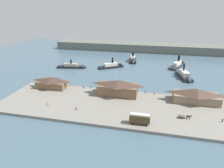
# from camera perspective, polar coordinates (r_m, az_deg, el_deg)

# --- Properties ---
(ground_plane) EXTENTS (320.00, 320.00, 0.00)m
(ground_plane) POSITION_cam_1_polar(r_m,az_deg,el_deg) (114.99, 2.28, -1.52)
(ground_plane) COLOR #476070
(quay_promenade) EXTENTS (110.00, 36.00, 1.20)m
(quay_promenade) POSITION_cam_1_polar(r_m,az_deg,el_deg) (95.27, -0.19, -6.27)
(quay_promenade) COLOR gray
(quay_promenade) RESTS_ON ground
(seawall_edge) EXTENTS (110.00, 0.80, 1.00)m
(seawall_edge) POSITION_cam_1_polar(r_m,az_deg,el_deg) (111.54, 1.94, -1.99)
(seawall_edge) COLOR #666159
(seawall_edge) RESTS_ON ground
(ferry_shed_customs_shed) EXTENTS (17.04, 8.51, 6.34)m
(ferry_shed_customs_shed) POSITION_cam_1_polar(r_m,az_deg,el_deg) (118.11, -17.02, 0.46)
(ferry_shed_customs_shed) COLOR brown
(ferry_shed_customs_shed) RESTS_ON quay_promenade
(ferry_shed_west_terminal) EXTENTS (21.04, 10.05, 7.90)m
(ferry_shed_west_terminal) POSITION_cam_1_polar(r_m,az_deg,el_deg) (103.84, 1.71, -1.02)
(ferry_shed_west_terminal) COLOR brown
(ferry_shed_west_terminal) RESTS_ON quay_promenade
(ferry_shed_east_terminal) EXTENTS (21.95, 9.53, 6.82)m
(ferry_shed_east_terminal) POSITION_cam_1_polar(r_m,az_deg,el_deg) (104.49, 23.21, -3.05)
(ferry_shed_east_terminal) COLOR #847056
(ferry_shed_east_terminal) RESTS_ON quay_promenade
(street_tram) EXTENTS (8.09, 2.87, 4.36)m
(street_tram) POSITION_cam_1_polar(r_m,az_deg,el_deg) (80.12, 8.06, -9.77)
(street_tram) COLOR #4C381E
(street_tram) RESTS_ON quay_promenade
(horse_cart) EXTENTS (5.42, 1.55, 1.87)m
(horse_cart) POSITION_cam_1_polar(r_m,az_deg,el_deg) (88.99, 20.25, -8.79)
(horse_cart) COLOR brown
(horse_cart) RESTS_ON quay_promenade
(pedestrian_near_cart) EXTENTS (0.41, 0.41, 1.65)m
(pedestrian_near_cart) POSITION_cam_1_polar(r_m,az_deg,el_deg) (93.02, 29.40, -9.14)
(pedestrian_near_cart) COLOR #232328
(pedestrian_near_cart) RESTS_ON quay_promenade
(pedestrian_by_tram) EXTENTS (0.40, 0.40, 1.62)m
(pedestrian_by_tram) POSITION_cam_1_polar(r_m,az_deg,el_deg) (91.55, -10.35, -6.95)
(pedestrian_by_tram) COLOR #232328
(pedestrian_by_tram) RESTS_ON quay_promenade
(pedestrian_near_east_shed) EXTENTS (0.38, 0.38, 1.52)m
(pedestrian_near_east_shed) POSITION_cam_1_polar(r_m,az_deg,el_deg) (98.55, -18.07, -5.59)
(pedestrian_near_east_shed) COLOR #6B5B4C
(pedestrian_near_east_shed) RESTS_ON quay_promenade
(mooring_post_east) EXTENTS (0.44, 0.44, 0.90)m
(mooring_post_east) POSITION_cam_1_polar(r_m,az_deg,el_deg) (113.73, -6.07, -1.00)
(mooring_post_east) COLOR black
(mooring_post_east) RESTS_ON quay_promenade
(mooring_post_center_west) EXTENTS (0.44, 0.44, 0.90)m
(mooring_post_center_west) POSITION_cam_1_polar(r_m,az_deg,el_deg) (114.60, -8.20, -0.92)
(mooring_post_center_west) COLOR black
(mooring_post_center_west) RESTS_ON quay_promenade
(mooring_post_west) EXTENTS (0.44, 0.44, 0.90)m
(mooring_post_west) POSITION_cam_1_polar(r_m,az_deg,el_deg) (107.80, 12.11, -2.70)
(mooring_post_west) COLOR black
(mooring_post_west) RESTS_ON quay_promenade
(mooring_post_center_east) EXTENTS (0.44, 0.44, 0.90)m
(mooring_post_center_east) POSITION_cam_1_polar(r_m,az_deg,el_deg) (108.39, 9.62, -2.37)
(mooring_post_center_east) COLOR black
(mooring_post_center_east) RESTS_ON quay_promenade
(ferry_approaching_west) EXTENTS (20.42, 15.76, 9.42)m
(ferry_approaching_west) POSITION_cam_1_polar(r_m,az_deg,el_deg) (155.67, 0.41, 5.29)
(ferry_approaching_west) COLOR black
(ferry_approaching_west) RESTS_ON ground
(ferry_approaching_east) EXTENTS (14.77, 24.34, 10.75)m
(ferry_approaching_east) POSITION_cam_1_polar(r_m,az_deg,el_deg) (167.50, 18.67, 5.38)
(ferry_approaching_east) COLOR #23282D
(ferry_approaching_east) RESTS_ON ground
(ferry_near_quay) EXTENTS (23.85, 8.62, 8.23)m
(ferry_near_quay) POSITION_cam_1_polar(r_m,az_deg,el_deg) (157.52, -10.75, 5.01)
(ferry_near_quay) COLOR black
(ferry_near_quay) RESTS_ON ground
(ferry_departing_north) EXTENTS (7.70, 19.22, 9.77)m
(ferry_departing_north) POSITION_cam_1_polar(r_m,az_deg,el_deg) (172.46, 6.04, 6.91)
(ferry_departing_north) COLOR black
(ferry_departing_north) RESTS_ON ground
(ferry_moored_west) EXTENTS (10.31, 21.80, 10.42)m
(ferry_moored_west) POSITION_cam_1_polar(r_m,az_deg,el_deg) (139.63, 20.41, 2.08)
(ferry_moored_west) COLOR #23282D
(ferry_moored_west) RESTS_ON ground
(far_headland) EXTENTS (180.00, 24.00, 8.00)m
(far_headland) POSITION_cam_1_polar(r_m,az_deg,el_deg) (218.77, 7.74, 10.61)
(far_headland) COLOR #60665B
(far_headland) RESTS_ON ground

